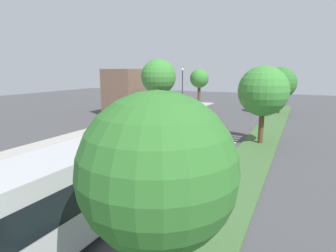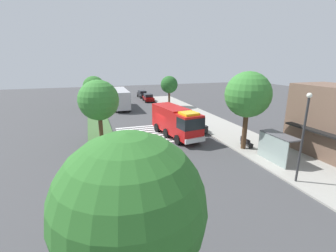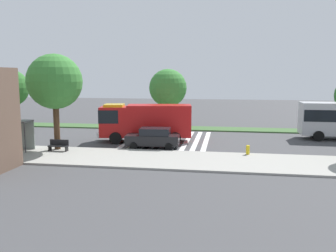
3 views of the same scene
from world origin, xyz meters
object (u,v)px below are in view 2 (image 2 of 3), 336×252
(street_lamp, at_px, (304,132))
(median_tree_center, at_px, (130,207))
(transit_bus, at_px, (120,97))
(sidewalk_tree_west, at_px, (248,95))
(sidewalk_tree_far_west, at_px, (169,85))
(fire_hydrant, at_px, (183,114))
(parked_car_west, at_px, (142,94))
(fire_truck, at_px, (177,121))
(median_tree_far_west, at_px, (94,87))
(bus_stop_shelter, at_px, (276,143))
(median_tree_west, at_px, (99,100))
(bench_near_shelter, at_px, (246,142))
(parked_car_mid, at_px, (148,98))
(parked_car_east, at_px, (193,124))

(street_lamp, xyz_separation_m, median_tree_center, (5.92, -13.31, 0.61))
(transit_bus, xyz_separation_m, sidewalk_tree_west, (25.96, 9.13, 3.53))
(sidewalk_tree_west, bearing_deg, sidewalk_tree_far_west, 180.00)
(sidewalk_tree_west, relative_size, fire_hydrant, 11.12)
(parked_car_west, distance_m, fire_hydrant, 22.61)
(fire_truck, relative_size, median_tree_far_west, 1.49)
(bus_stop_shelter, xyz_separation_m, median_tree_center, (9.44, -14.39, 2.75))
(median_tree_west, xyz_separation_m, fire_hydrant, (-8.42, 13.21, -4.25))
(median_tree_center, relative_size, fire_hydrant, 9.76)
(bench_near_shelter, bearing_deg, transit_bus, -159.05)
(median_tree_west, relative_size, fire_hydrant, 9.72)
(transit_bus, xyz_separation_m, bench_near_shelter, (25.54, 9.78, -1.54))
(parked_car_west, height_order, fire_hydrant, parked_car_west)
(bench_near_shelter, distance_m, median_tree_far_west, 30.66)
(parked_car_mid, xyz_separation_m, sidewalk_tree_west, (31.92, 2.20, 4.80))
(parked_car_mid, relative_size, sidewalk_tree_west, 0.58)
(fire_truck, height_order, parked_car_east, fire_truck)
(transit_bus, distance_m, median_tree_center, 39.33)
(parked_car_west, bearing_deg, median_tree_west, -22.57)
(parked_car_west, height_order, bus_stop_shelter, bus_stop_shelter)
(bus_stop_shelter, height_order, fire_hydrant, bus_stop_shelter)
(parked_car_west, height_order, sidewalk_tree_west, sidewalk_tree_west)
(fire_hydrant, bearing_deg, median_tree_west, -57.49)
(fire_truck, bearing_deg, bus_stop_shelter, 22.04)
(parked_car_mid, height_order, sidewalk_tree_far_west, sidewalk_tree_far_west)
(median_tree_center, bearing_deg, median_tree_far_west, 180.00)
(parked_car_east, height_order, sidewalk_tree_west, sidewalk_tree_west)
(median_tree_far_west, distance_m, median_tree_west, 20.26)
(sidewalk_tree_far_west, bearing_deg, parked_car_west, -171.13)
(parked_car_west, xyz_separation_m, street_lamp, (45.09, 1.80, 3.15))
(parked_car_east, height_order, transit_bus, transit_bus)
(bench_near_shelter, height_order, median_tree_far_west, median_tree_far_west)
(parked_car_mid, xyz_separation_m, median_tree_west, (24.89, -11.51, 3.88))
(median_tree_west, distance_m, median_tree_center, 20.06)
(street_lamp, height_order, median_tree_far_west, street_lamp)
(median_tree_west, bearing_deg, median_tree_far_west, 180.00)
(sidewalk_tree_far_west, bearing_deg, parked_car_mid, -164.72)
(parked_car_west, bearing_deg, fire_hydrant, 2.14)
(fire_truck, xyz_separation_m, bench_near_shelter, (5.66, 5.73, -1.40))
(parked_car_west, distance_m, sidewalk_tree_west, 38.35)
(fire_truck, xyz_separation_m, sidewalk_tree_far_west, (-17.80, 5.07, 2.39))
(median_tree_center, bearing_deg, parked_car_west, 167.29)
(parked_car_east, relative_size, median_tree_far_west, 0.77)
(parked_car_west, relative_size, median_tree_center, 0.68)
(sidewalk_tree_far_west, bearing_deg, fire_truck, -15.91)
(bus_stop_shelter, height_order, median_tree_west, median_tree_west)
(transit_bus, bearing_deg, sidewalk_tree_west, -159.63)
(fire_hydrant, bearing_deg, median_tree_far_west, -131.85)
(bench_near_shelter, relative_size, sidewalk_tree_west, 0.21)
(parked_car_west, xyz_separation_m, bench_near_shelter, (37.57, 2.85, -0.29))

